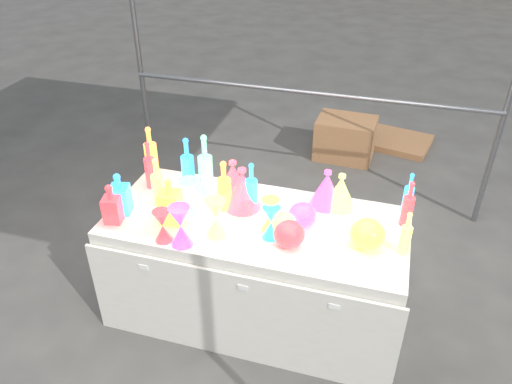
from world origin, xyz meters
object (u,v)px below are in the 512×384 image
(cardboard_box_closed, at_px, (345,138))
(hourglass_0, at_px, (162,226))
(globe_0, at_px, (367,236))
(display_table, at_px, (256,268))
(lampshade_0, at_px, (242,188))
(bottle_0, at_px, (150,150))
(decanter_0, at_px, (170,201))

(cardboard_box_closed, xyz_separation_m, hourglass_0, (-0.72, -2.65, 0.64))
(globe_0, bearing_deg, hourglass_0, -166.74)
(globe_0, bearing_deg, display_table, 174.63)
(cardboard_box_closed, xyz_separation_m, lampshade_0, (-0.39, -2.21, 0.68))
(lampshade_0, bearing_deg, hourglass_0, -148.01)
(display_table, relative_size, globe_0, 9.43)
(cardboard_box_closed, xyz_separation_m, bottle_0, (-1.12, -1.97, 0.71))
(globe_0, bearing_deg, lampshade_0, 166.74)
(cardboard_box_closed, bearing_deg, decanter_0, -104.12)
(globe_0, relative_size, lampshade_0, 0.72)
(bottle_0, height_order, lampshade_0, bottle_0)
(bottle_0, bearing_deg, display_table, -22.92)
(hourglass_0, bearing_deg, decanter_0, 100.46)
(cardboard_box_closed, distance_m, bottle_0, 2.38)
(bottle_0, relative_size, decanter_0, 1.18)
(hourglass_0, height_order, lampshade_0, lampshade_0)
(cardboard_box_closed, height_order, decanter_0, decanter_0)
(hourglass_0, bearing_deg, display_table, 35.80)
(display_table, distance_m, decanter_0, 0.72)
(display_table, xyz_separation_m, decanter_0, (-0.48, -0.14, 0.52))
(globe_0, bearing_deg, cardboard_box_closed, 99.17)
(display_table, distance_m, cardboard_box_closed, 2.35)
(cardboard_box_closed, relative_size, bottle_0, 1.70)
(lampshade_0, bearing_deg, decanter_0, -165.64)
(hourglass_0, relative_size, lampshade_0, 0.73)
(cardboard_box_closed, relative_size, globe_0, 2.97)
(display_table, xyz_separation_m, cardboard_box_closed, (0.27, 2.33, -0.16))
(bottle_0, distance_m, globe_0, 1.57)
(bottle_0, bearing_deg, cardboard_box_closed, 60.32)
(cardboard_box_closed, relative_size, hourglass_0, 2.92)
(decanter_0, relative_size, hourglass_0, 1.46)
(decanter_0, height_order, lampshade_0, decanter_0)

